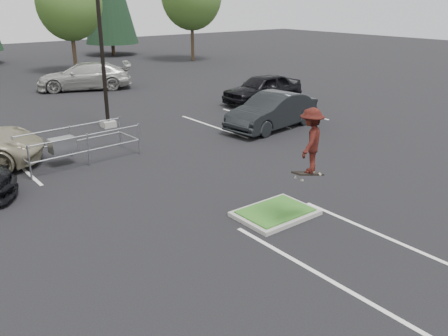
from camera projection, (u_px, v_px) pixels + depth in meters
ground at (275, 215)px, 13.52m from camera, size 120.00×120.00×0.00m
grass_median at (275, 213)px, 13.49m from camera, size 2.20×1.60×0.16m
stall_lines at (133, 168)px, 17.19m from camera, size 22.62×17.60×0.01m
light_pole at (100, 28)px, 21.14m from camera, size 0.70×0.60×10.12m
decid_c at (69, 5)px, 37.28m from camera, size 5.12×5.12×8.38m
cart_corral at (66, 144)px, 17.42m from camera, size 4.41×1.79×1.23m
skateboarder at (310, 141)px, 12.04m from camera, size 1.26×1.08×1.90m
car_r_charc at (272, 111)px, 22.19m from camera, size 5.22×2.44×1.65m
car_r_black at (263, 88)px, 27.54m from camera, size 5.01×2.09×1.70m
car_far_silver at (86, 76)px, 31.63m from camera, size 6.59×4.67×1.77m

